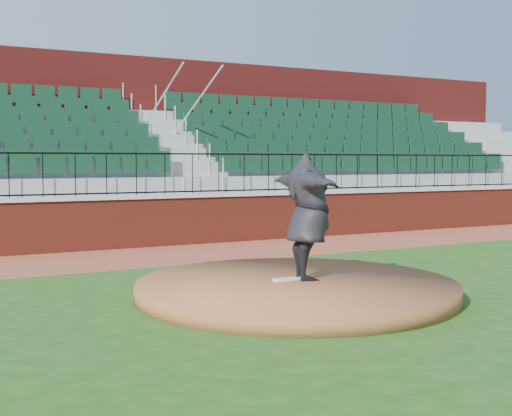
{
  "coord_description": "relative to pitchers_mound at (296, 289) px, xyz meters",
  "views": [
    {
      "loc": [
        -5.55,
        -8.89,
        2.12
      ],
      "look_at": [
        0.0,
        1.5,
        1.3
      ],
      "focal_mm": 47.41,
      "sensor_mm": 36.0,
      "label": 1
    }
  ],
  "objects": [
    {
      "name": "pitching_rubber",
      "position": [
        -0.05,
        0.1,
        0.14
      ],
      "size": [
        0.56,
        0.17,
        0.04
      ],
      "primitive_type": "cube",
      "rotation": [
        0.0,
        0.0,
        0.05
      ],
      "color": "silver",
      "rests_on": "pitchers_mound"
    },
    {
      "name": "warning_track",
      "position": [
        0.07,
        5.37,
        -0.12
      ],
      "size": [
        34.0,
        3.2,
        0.01
      ],
      "primitive_type": "cube",
      "color": "brown",
      "rests_on": "ground"
    },
    {
      "name": "pitchers_mound",
      "position": [
        0.0,
        0.0,
        0.0
      ],
      "size": [
        5.01,
        5.01,
        0.25
      ],
      "primitive_type": "cylinder",
      "color": "brown",
      "rests_on": "ground"
    },
    {
      "name": "pitcher",
      "position": [
        0.2,
        -0.02,
        1.12
      ],
      "size": [
        1.14,
        2.53,
        1.99
      ],
      "primitive_type": "imported",
      "rotation": [
        0.0,
        0.0,
        1.37
      ],
      "color": "black",
      "rests_on": "pitchers_mound"
    },
    {
      "name": "ground",
      "position": [
        0.07,
        -0.03,
        -0.12
      ],
      "size": [
        90.0,
        90.0,
        0.0
      ],
      "primitive_type": "plane",
      "color": "#214C15",
      "rests_on": "ground"
    },
    {
      "name": "field_wall",
      "position": [
        0.07,
        6.97,
        0.47
      ],
      "size": [
        34.0,
        0.35,
        1.2
      ],
      "primitive_type": "cube",
      "color": "maroon",
      "rests_on": "ground"
    },
    {
      "name": "concourse_wall",
      "position": [
        0.07,
        12.49,
        2.62
      ],
      "size": [
        34.0,
        0.5,
        5.5
      ],
      "primitive_type": "cube",
      "color": "maroon",
      "rests_on": "ground"
    },
    {
      "name": "wall_cap",
      "position": [
        0.07,
        6.97,
        1.12
      ],
      "size": [
        34.0,
        0.45,
        0.1
      ],
      "primitive_type": "cube",
      "color": "#B7B7B7",
      "rests_on": "field_wall"
    },
    {
      "name": "wall_railing",
      "position": [
        0.07,
        6.97,
        1.67
      ],
      "size": [
        34.0,
        0.05,
        1.0
      ],
      "primitive_type": null,
      "color": "black",
      "rests_on": "wall_cap"
    },
    {
      "name": "seating_stands",
      "position": [
        0.07,
        9.69,
        2.18
      ],
      "size": [
        34.0,
        5.1,
        4.6
      ],
      "primitive_type": null,
      "color": "gray",
      "rests_on": "ground"
    }
  ]
}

